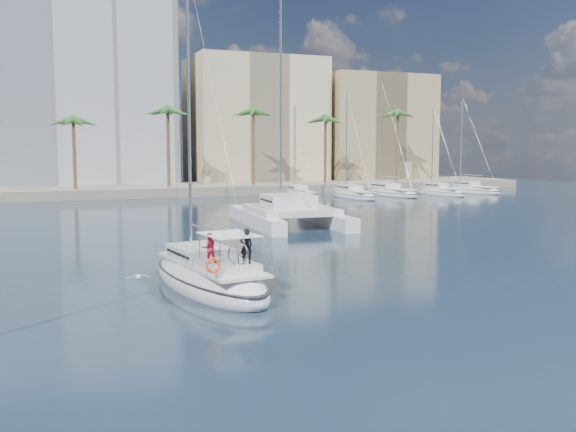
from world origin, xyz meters
name	(u,v)px	position (x,y,z in m)	size (l,w,h in m)	color
ground	(295,289)	(0.00, 0.00, 0.00)	(160.00, 160.00, 0.00)	black
quay	(121,191)	(0.00, 61.00, 0.60)	(120.00, 14.00, 1.20)	gray
building_modern	(20,93)	(-12.00, 73.00, 14.00)	(42.00, 16.00, 28.00)	silver
building_beige	(255,124)	(22.00, 70.00, 10.00)	(20.00, 14.00, 20.00)	beige
building_tan_right	(373,131)	(42.00, 68.00, 9.00)	(18.00, 12.00, 18.00)	tan
palm_centre	(123,116)	(0.00, 57.00, 10.28)	(3.60, 3.60, 12.30)	brown
palm_right	(362,120)	(34.00, 57.00, 10.28)	(3.60, 3.60, 12.30)	brown
main_sloop	(209,277)	(-3.55, 1.73, 0.50)	(4.71, 10.94, 15.73)	white
catamaran	(289,211)	(8.70, 22.40, 1.19)	(7.84, 14.22, 19.85)	white
seagull	(138,277)	(-6.69, 2.08, 0.69)	(1.12, 0.48, 0.21)	silver
moored_yacht_a	(300,198)	(20.00, 47.00, 0.00)	(2.72, 9.35, 11.90)	white
moored_yacht_b	(354,198)	(26.50, 45.00, 0.00)	(3.14, 10.78, 13.72)	white
moored_yacht_c	(390,195)	(33.00, 47.00, 0.00)	(3.55, 12.21, 15.54)	white
moored_yacht_d	(441,195)	(39.50, 45.00, 0.00)	(2.72, 9.35, 11.90)	white
moored_yacht_e	(471,193)	(46.00, 47.00, 0.00)	(3.14, 10.78, 13.72)	white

